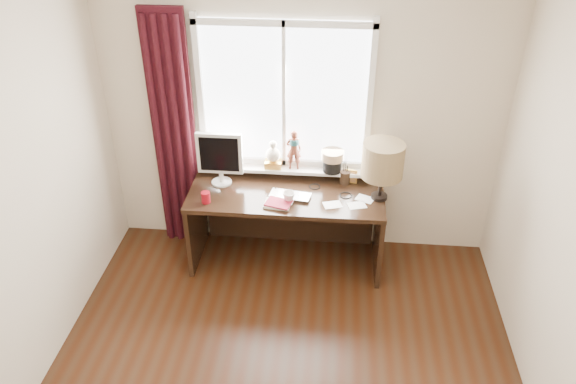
# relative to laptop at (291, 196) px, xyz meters

# --- Properties ---
(ceiling) EXTENTS (3.50, 4.00, 0.00)m
(ceiling) POSITION_rel_laptop_xyz_m (0.06, -1.57, 1.84)
(ceiling) COLOR white
(ceiling) RESTS_ON wall_back
(wall_back) EXTENTS (3.50, 0.00, 2.60)m
(wall_back) POSITION_rel_laptop_xyz_m (0.06, 0.43, 0.54)
(wall_back) COLOR #C4B197
(wall_back) RESTS_ON ground
(laptop) EXTENTS (0.39, 0.28, 0.03)m
(laptop) POSITION_rel_laptop_xyz_m (0.00, 0.00, 0.00)
(laptop) COLOR silver
(laptop) RESTS_ON desk
(mug) EXTENTS (0.14, 0.14, 0.10)m
(mug) POSITION_rel_laptop_xyz_m (-0.01, -0.08, 0.04)
(mug) COLOR white
(mug) RESTS_ON desk
(red_cup) EXTENTS (0.08, 0.08, 0.10)m
(red_cup) POSITION_rel_laptop_xyz_m (-0.70, -0.15, 0.04)
(red_cup) COLOR maroon
(red_cup) RESTS_ON desk
(window) EXTENTS (1.52, 0.23, 1.40)m
(window) POSITION_rel_laptop_xyz_m (-0.08, 0.38, 0.55)
(window) COLOR white
(window) RESTS_ON ground
(curtain) EXTENTS (0.38, 0.09, 2.25)m
(curtain) POSITION_rel_laptop_xyz_m (-1.07, 0.34, 0.35)
(curtain) COLOR black
(curtain) RESTS_ON floor
(desk) EXTENTS (1.70, 0.70, 0.75)m
(desk) POSITION_rel_laptop_xyz_m (-0.04, 0.16, -0.26)
(desk) COLOR black
(desk) RESTS_ON floor
(monitor) EXTENTS (0.40, 0.18, 0.49)m
(monitor) POSITION_rel_laptop_xyz_m (-0.63, 0.17, 0.26)
(monitor) COLOR beige
(monitor) RESTS_ON desk
(notebook_stack) EXTENTS (0.25, 0.20, 0.03)m
(notebook_stack) POSITION_rel_laptop_xyz_m (-0.09, -0.14, 0.00)
(notebook_stack) COLOR beige
(notebook_stack) RESTS_ON desk
(brush_holder) EXTENTS (0.09, 0.09, 0.25)m
(brush_holder) POSITION_rel_laptop_xyz_m (0.46, 0.27, 0.05)
(brush_holder) COLOR black
(brush_holder) RESTS_ON desk
(icon_frame) EXTENTS (0.10, 0.04, 0.13)m
(icon_frame) POSITION_rel_laptop_xyz_m (0.52, 0.29, 0.05)
(icon_frame) COLOR gold
(icon_frame) RESTS_ON desk
(table_lamp) EXTENTS (0.35, 0.35, 0.52)m
(table_lamp) POSITION_rel_laptop_xyz_m (0.76, 0.05, 0.35)
(table_lamp) COLOR black
(table_lamp) RESTS_ON desk
(loose_papers) EXTENTS (0.45, 0.27, 0.00)m
(loose_papers) POSITION_rel_laptop_xyz_m (0.52, -0.05, -0.01)
(loose_papers) COLOR white
(loose_papers) RESTS_ON desk
(desk_cables) EXTENTS (0.50, 0.30, 0.01)m
(desk_cables) POSITION_rel_laptop_xyz_m (0.24, 0.08, -0.01)
(desk_cables) COLOR black
(desk_cables) RESTS_ON desk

